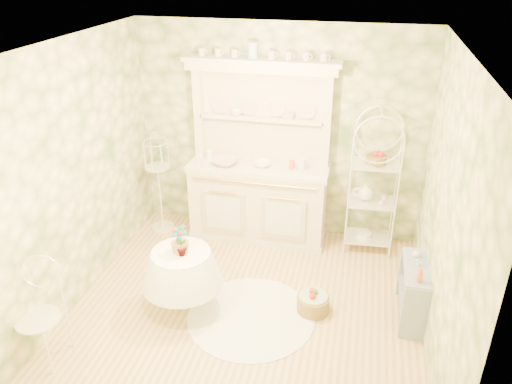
% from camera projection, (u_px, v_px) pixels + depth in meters
% --- Properties ---
extents(floor, '(3.60, 3.60, 0.00)m').
position_uv_depth(floor, '(246.00, 310.00, 5.27)').
color(floor, '#D9BA7B').
rests_on(floor, ground).
extents(ceiling, '(3.60, 3.60, 0.00)m').
position_uv_depth(ceiling, '(243.00, 49.00, 4.08)').
color(ceiling, white).
rests_on(ceiling, floor).
extents(wall_left, '(3.60, 3.60, 0.00)m').
position_uv_depth(wall_left, '(71.00, 178.00, 5.03)').
color(wall_left, beige).
rests_on(wall_left, floor).
extents(wall_right, '(3.60, 3.60, 0.00)m').
position_uv_depth(wall_right, '(446.00, 216.00, 4.32)').
color(wall_right, beige).
rests_on(wall_right, floor).
extents(wall_back, '(3.60, 3.60, 0.00)m').
position_uv_depth(wall_back, '(279.00, 133.00, 6.25)').
color(wall_back, beige).
rests_on(wall_back, floor).
extents(wall_front, '(3.60, 3.60, 0.00)m').
position_uv_depth(wall_front, '(175.00, 323.00, 3.10)').
color(wall_front, beige).
rests_on(wall_front, floor).
extents(kitchen_dresser, '(1.87, 0.61, 2.29)m').
position_uv_depth(kitchen_dresser, '(258.00, 155.00, 6.14)').
color(kitchen_dresser, '#F7E3C9').
rests_on(kitchen_dresser, floor).
extents(bakers_rack, '(0.62, 0.46, 1.91)m').
position_uv_depth(bakers_rack, '(374.00, 179.00, 5.95)').
color(bakers_rack, white).
rests_on(bakers_rack, floor).
extents(side_shelf, '(0.34, 0.77, 0.64)m').
position_uv_depth(side_shelf, '(413.00, 291.00, 5.05)').
color(side_shelf, '#8596B2').
rests_on(side_shelf, floor).
extents(round_table, '(0.79, 0.79, 0.67)m').
position_uv_depth(round_table, '(183.00, 283.00, 5.14)').
color(round_table, white).
rests_on(round_table, floor).
extents(cafe_chair, '(0.50, 0.50, 0.87)m').
position_uv_depth(cafe_chair, '(38.00, 321.00, 4.47)').
color(cafe_chair, white).
rests_on(cafe_chair, floor).
extents(birdcage_stand, '(0.36, 0.36, 1.39)m').
position_uv_depth(birdcage_stand, '(159.00, 182.00, 6.49)').
color(birdcage_stand, white).
rests_on(birdcage_stand, floor).
extents(floor_basket, '(0.47, 0.47, 0.25)m').
position_uv_depth(floor_basket, '(313.00, 301.00, 5.20)').
color(floor_basket, olive).
rests_on(floor_basket, floor).
extents(lace_rug, '(1.59, 1.59, 0.01)m').
position_uv_depth(lace_rug, '(251.00, 316.00, 5.17)').
color(lace_rug, white).
rests_on(lace_rug, floor).
extents(bowl_floral, '(0.38, 0.38, 0.08)m').
position_uv_depth(bowl_floral, '(225.00, 164.00, 6.20)').
color(bowl_floral, white).
rests_on(bowl_floral, kitchen_dresser).
extents(bowl_white, '(0.25, 0.25, 0.07)m').
position_uv_depth(bowl_white, '(262.00, 166.00, 6.17)').
color(bowl_white, white).
rests_on(bowl_white, kitchen_dresser).
extents(cup_left, '(0.15, 0.15, 0.10)m').
position_uv_depth(cup_left, '(236.00, 113.00, 6.13)').
color(cup_left, white).
rests_on(cup_left, kitchen_dresser).
extents(cup_right, '(0.12, 0.12, 0.09)m').
position_uv_depth(cup_right, '(291.00, 117.00, 6.00)').
color(cup_right, white).
rests_on(cup_right, kitchen_dresser).
extents(potted_geranium, '(0.19, 0.16, 0.32)m').
position_uv_depth(potted_geranium, '(181.00, 243.00, 4.86)').
color(potted_geranium, '#3F7238').
rests_on(potted_geranium, round_table).
extents(bottle_amber, '(0.08, 0.08, 0.17)m').
position_uv_depth(bottle_amber, '(420.00, 276.00, 4.67)').
color(bottle_amber, '#C95E31').
rests_on(bottle_amber, side_shelf).
extents(bottle_blue, '(0.05, 0.05, 0.09)m').
position_uv_depth(bottle_blue, '(418.00, 262.00, 4.92)').
color(bottle_blue, silver).
rests_on(bottle_blue, side_shelf).
extents(bottle_glass, '(0.10, 0.10, 0.10)m').
position_uv_depth(bottle_glass, '(416.00, 254.00, 5.06)').
color(bottle_glass, silver).
rests_on(bottle_glass, side_shelf).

